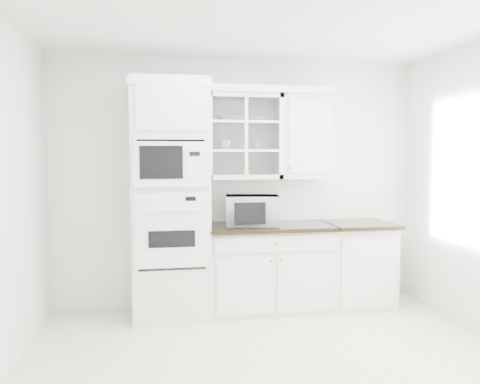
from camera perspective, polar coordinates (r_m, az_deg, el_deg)
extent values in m
cube|color=beige|center=(3.82, 4.44, -20.99)|extent=(4.00, 3.50, 0.01)
cube|color=white|center=(5.17, -0.20, 1.15)|extent=(4.00, 0.02, 2.70)
cube|color=white|center=(3.61, 4.71, 21.24)|extent=(4.00, 3.50, 0.02)
cube|color=silver|center=(4.79, -8.45, -0.95)|extent=(0.76, 0.65, 2.40)
cube|color=white|center=(4.49, -8.31, -4.65)|extent=(0.70, 0.03, 0.72)
cube|color=black|center=(4.49, -8.30, -5.70)|extent=(0.44, 0.01, 0.16)
cube|color=white|center=(4.44, -8.40, 3.34)|extent=(0.70, 0.03, 0.43)
cube|color=black|center=(4.42, -9.57, 3.58)|extent=(0.40, 0.01, 0.31)
cube|color=silver|center=(5.07, 3.51, -9.33)|extent=(1.30, 0.60, 0.88)
cube|color=#2F210F|center=(4.95, 3.63, -4.24)|extent=(1.32, 0.67, 0.04)
cube|color=silver|center=(5.39, 14.04, -8.64)|extent=(0.70, 0.60, 0.88)
cube|color=#2F210F|center=(5.27, 14.29, -3.84)|extent=(0.72, 0.67, 0.04)
cube|color=silver|center=(5.01, 0.43, 6.77)|extent=(0.80, 0.33, 0.90)
cube|color=silver|center=(5.01, 0.43, 5.05)|extent=(0.74, 0.29, 0.02)
cube|color=silver|center=(5.02, 0.43, 8.48)|extent=(0.74, 0.29, 0.02)
cube|color=silver|center=(5.18, 7.86, 6.65)|extent=(0.55, 0.33, 0.90)
cube|color=white|center=(5.02, -0.72, 12.33)|extent=(2.14, 0.38, 0.07)
imported|color=white|center=(4.88, 1.48, -2.25)|extent=(0.61, 0.53, 0.32)
imported|color=white|center=(5.00, -1.29, 8.94)|extent=(0.25, 0.25, 0.06)
imported|color=white|center=(5.04, 2.09, 8.88)|extent=(0.19, 0.19, 0.05)
imported|color=white|center=(4.97, -1.76, 5.76)|extent=(0.16, 0.16, 0.10)
imported|color=white|center=(5.06, 2.19, 5.68)|extent=(0.13, 0.13, 0.09)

